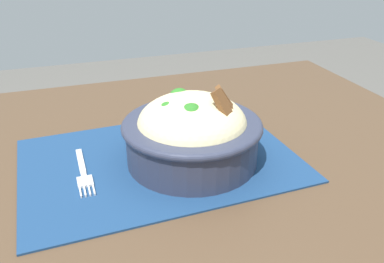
{
  "coord_description": "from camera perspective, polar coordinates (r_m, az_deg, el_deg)",
  "views": [
    {
      "loc": [
        0.11,
        0.53,
        1.04
      ],
      "look_at": [
        -0.07,
        -0.0,
        0.76
      ],
      "focal_mm": 38.49,
      "sensor_mm": 36.0,
      "label": 1
    }
  ],
  "objects": [
    {
      "name": "table",
      "position": [
        0.68,
        -5.57,
        -10.98
      ],
      "size": [
        1.1,
        0.83,
        0.71
      ],
      "color": "#4C3826",
      "rests_on": "ground_plane"
    },
    {
      "name": "placemat",
      "position": [
        0.65,
        -4.5,
        -3.95
      ],
      "size": [
        0.43,
        0.31,
        0.0
      ],
      "primitive_type": "cube",
      "rotation": [
        0.0,
        0.0,
        0.03
      ],
      "color": "navy",
      "rests_on": "table"
    },
    {
      "name": "bowl",
      "position": [
        0.62,
        -0.0,
        -0.02
      ],
      "size": [
        0.23,
        0.23,
        0.13
      ],
      "color": "#2D3347",
      "rests_on": "placemat"
    },
    {
      "name": "fork",
      "position": [
        0.63,
        -14.82,
        -5.62
      ],
      "size": [
        0.02,
        0.13,
        0.0
      ],
      "color": "silver",
      "rests_on": "placemat"
    }
  ]
}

